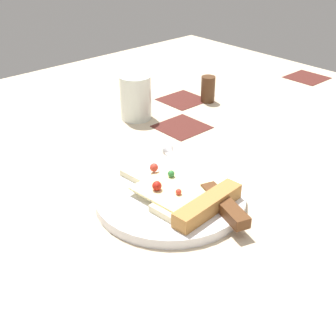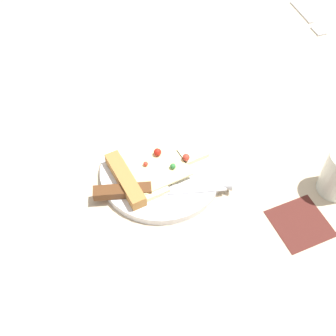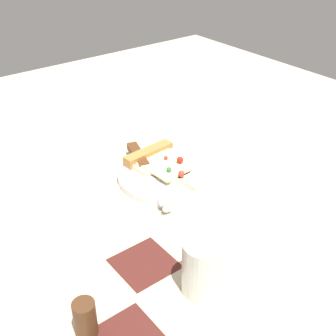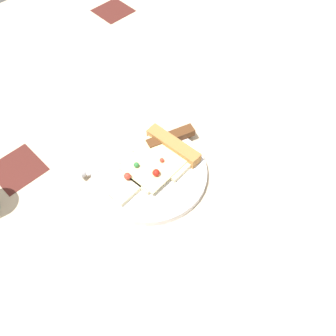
% 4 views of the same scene
% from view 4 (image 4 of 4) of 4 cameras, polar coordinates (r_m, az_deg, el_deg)
% --- Properties ---
extents(ground_plane, '(1.50, 1.50, 0.03)m').
position_cam_4_polar(ground_plane, '(0.79, 1.65, -0.16)').
color(ground_plane, '#C6B293').
rests_on(ground_plane, ground).
extents(plate, '(0.22, 0.22, 0.01)m').
position_cam_4_polar(plate, '(0.76, -2.70, -0.72)').
color(plate, silver).
rests_on(plate, ground_plane).
extents(pizza_slice, '(0.18, 0.12, 0.03)m').
position_cam_4_polar(pizza_slice, '(0.75, -1.43, 1.14)').
color(pizza_slice, beige).
rests_on(pizza_slice, plate).
extents(knife, '(0.23, 0.09, 0.02)m').
position_cam_4_polar(knife, '(0.78, -2.64, 3.19)').
color(knife, silver).
rests_on(knife, plate).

